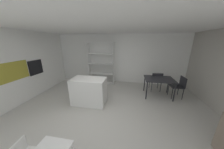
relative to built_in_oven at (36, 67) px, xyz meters
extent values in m
plane|color=beige|center=(2.94, -0.83, -1.17)|extent=(10.02, 10.02, 0.00)
cube|color=white|center=(2.94, -0.83, 1.41)|extent=(7.28, 5.87, 0.06)
cube|color=white|center=(2.94, 2.07, 0.11)|extent=(7.28, 0.06, 2.55)
cube|color=white|center=(-0.33, -0.83, 0.11)|extent=(0.62, 5.29, 2.55)
cube|color=#9E932D|center=(-0.02, -0.96, 0.05)|extent=(0.01, 1.27, 0.62)
cube|color=black|center=(0.00, 0.00, 0.00)|extent=(0.04, 0.59, 0.57)
cylinder|color=#B7BABC|center=(-0.03, 0.00, 0.23)|extent=(0.02, 0.47, 0.02)
cube|color=white|center=(2.36, -0.31, -0.70)|extent=(1.17, 0.68, 0.93)
cube|color=white|center=(1.62, 1.67, -0.11)|extent=(0.02, 0.38, 2.13)
cube|color=white|center=(2.91, 1.67, -0.11)|extent=(0.02, 0.38, 2.13)
cube|color=white|center=(2.27, 1.67, 0.95)|extent=(1.32, 0.38, 0.02)
cube|color=white|center=(2.27, 1.67, -1.16)|extent=(1.32, 0.38, 0.02)
cube|color=white|center=(2.27, 1.67, -0.63)|extent=(1.28, 0.38, 0.02)
cube|color=white|center=(2.27, 1.67, -0.11)|extent=(1.28, 0.38, 0.02)
cube|color=white|center=(2.27, 1.67, 0.41)|extent=(1.28, 0.38, 0.02)
cube|color=gold|center=(1.78, 1.67, -1.06)|extent=(0.03, 0.32, 0.17)
cube|color=red|center=(1.84, 1.67, -1.07)|extent=(0.05, 0.32, 0.15)
cube|color=#2D6BAD|center=(1.89, 1.67, -1.05)|extent=(0.04, 0.32, 0.19)
cube|color=white|center=(2.34, -2.28, -0.93)|extent=(0.04, 0.04, 0.47)
cube|color=white|center=(2.02, -2.51, -0.70)|extent=(0.05, 0.29, 0.25)
cube|color=#232328|center=(4.92, 0.68, -0.43)|extent=(1.10, 0.86, 0.03)
cylinder|color=#232328|center=(4.43, 0.31, -0.81)|extent=(0.04, 0.04, 0.72)
cylinder|color=#232328|center=(5.41, 0.31, -0.81)|extent=(0.04, 0.04, 0.72)
cylinder|color=#232328|center=(4.43, 1.06, -0.81)|extent=(0.04, 0.04, 0.72)
cylinder|color=#232328|center=(5.41, 1.06, -0.81)|extent=(0.04, 0.04, 0.72)
cube|color=#232328|center=(4.92, 1.24, -0.70)|extent=(0.49, 0.48, 0.03)
cube|color=#232328|center=(4.94, 1.03, -0.49)|extent=(0.45, 0.07, 0.38)
cylinder|color=#232328|center=(5.10, 1.44, -0.94)|extent=(0.03, 0.03, 0.46)
cylinder|color=#232328|center=(4.71, 1.41, -0.94)|extent=(0.03, 0.03, 0.46)
cylinder|color=#232328|center=(5.13, 1.06, -0.94)|extent=(0.03, 0.03, 0.46)
cylinder|color=#232328|center=(4.74, 1.03, -0.94)|extent=(0.03, 0.03, 0.46)
cube|color=#232328|center=(5.59, 0.68, -0.70)|extent=(0.48, 0.46, 0.03)
cube|color=#232328|center=(5.80, 0.70, -0.50)|extent=(0.06, 0.43, 0.38)
cylinder|color=#232328|center=(5.38, 0.85, -0.94)|extent=(0.03, 0.03, 0.45)
cylinder|color=#232328|center=(5.41, 0.49, -0.94)|extent=(0.03, 0.03, 0.45)
cylinder|color=#232328|center=(5.77, 0.88, -0.94)|extent=(0.03, 0.03, 0.45)
cylinder|color=#232328|center=(5.80, 0.51, -0.94)|extent=(0.03, 0.03, 0.45)
camera|label=1|loc=(3.76, -3.50, 0.96)|focal=16.74mm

